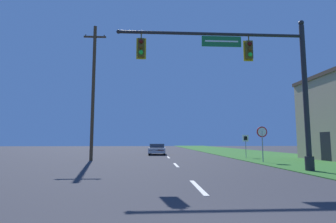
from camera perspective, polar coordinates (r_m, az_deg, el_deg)
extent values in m
cube|color=#2D6626|center=(34.86, 16.95, -8.65)|extent=(10.00, 110.00, 0.04)
cube|color=silver|center=(8.95, 6.54, -16.04)|extent=(0.16, 2.80, 0.01)
cube|color=silver|center=(16.84, 1.77, -11.58)|extent=(0.16, 2.80, 0.01)
cube|color=silver|center=(24.79, 0.09, -9.95)|extent=(0.16, 2.80, 0.01)
cube|color=silver|center=(32.77, -0.77, -9.11)|extent=(0.16, 2.80, 0.01)
cube|color=silver|center=(40.76, -1.29, -8.60)|extent=(0.16, 2.80, 0.01)
cube|color=black|center=(23.13, 31.19, -6.55)|extent=(0.10, 1.20, 2.20)
cylinder|color=#232326|center=(15.17, 28.45, -9.91)|extent=(0.44, 0.44, 0.70)
cylinder|color=#232326|center=(15.31, 27.76, 3.08)|extent=(0.26, 0.26, 7.61)
sphere|color=#232326|center=(16.39, 27.00, 16.81)|extent=(0.28, 0.28, 0.28)
cylinder|color=#232326|center=(14.38, 9.58, 16.30)|extent=(9.67, 0.16, 0.16)
sphere|color=#232326|center=(14.16, -10.74, 16.70)|extent=(0.21, 0.21, 0.21)
cube|color=#196B33|center=(14.35, 11.55, 14.71)|extent=(2.07, 0.06, 0.55)
cube|color=white|center=(14.32, 11.59, 14.75)|extent=(1.74, 0.01, 0.08)
cylinder|color=#4C4214|center=(14.00, -5.85, 16.13)|extent=(0.06, 0.06, 0.35)
cube|color=yellow|center=(13.89, -5.85, 13.44)|extent=(0.50, 0.03, 1.11)
cube|color=#4C4214|center=(13.76, -5.88, 13.63)|extent=(0.34, 0.24, 0.95)
sphere|color=#4C0F0C|center=(13.73, -5.89, 14.95)|extent=(0.22, 0.22, 0.22)
sphere|color=#51380F|center=(13.63, -5.90, 13.83)|extent=(0.22, 0.22, 0.22)
sphere|color=green|center=(13.53, -5.92, 12.70)|extent=(0.22, 0.22, 0.22)
cylinder|color=#4C4214|center=(14.85, 17.14, 15.03)|extent=(0.06, 0.06, 0.35)
cube|color=yellow|center=(14.75, 17.04, 12.49)|extent=(0.50, 0.03, 1.11)
cube|color=#4C4214|center=(14.63, 17.23, 12.66)|extent=(0.34, 0.24, 0.95)
sphere|color=#4C0F0C|center=(14.60, 17.39, 13.89)|extent=(0.22, 0.22, 0.22)
sphere|color=#51380F|center=(14.50, 17.43, 12.83)|extent=(0.22, 0.22, 0.22)
sphere|color=green|center=(14.41, 17.46, 11.76)|extent=(0.22, 0.22, 0.22)
cylinder|color=black|center=(31.33, -0.84, -8.65)|extent=(0.22, 0.64, 0.64)
cylinder|color=black|center=(31.37, -3.79, -8.64)|extent=(0.22, 0.64, 0.64)
cylinder|color=black|center=(28.51, -0.83, -8.87)|extent=(0.22, 0.64, 0.64)
cylinder|color=black|center=(28.55, -4.08, -8.85)|extent=(0.22, 0.64, 0.64)
cube|color=#B7B7BC|center=(29.92, -2.38, -8.41)|extent=(2.00, 4.30, 0.55)
cube|color=#283342|center=(30.01, -2.37, -7.47)|extent=(1.68, 1.84, 0.42)
cube|color=#B7B7BC|center=(30.01, -2.37, -7.13)|extent=(1.64, 1.80, 0.06)
cube|color=#B71414|center=(27.84, -2.49, -8.42)|extent=(1.68, 0.13, 0.14)
cylinder|color=gray|center=(19.89, 19.88, -7.14)|extent=(0.07, 0.07, 2.20)
cylinder|color=red|center=(19.90, 19.77, -4.20)|extent=(0.76, 0.04, 0.76)
cylinder|color=white|center=(19.88, 19.80, -4.19)|extent=(0.61, 0.01, 0.61)
cylinder|color=gray|center=(24.89, 16.57, -7.28)|extent=(0.06, 0.06, 2.00)
cube|color=white|center=(24.89, 16.52, -5.60)|extent=(0.55, 0.04, 0.60)
cube|color=black|center=(24.86, 16.54, -5.60)|extent=(0.31, 0.01, 0.34)
cylinder|color=#4C3823|center=(21.87, -15.98, 4.20)|extent=(0.26, 0.26, 10.93)
cube|color=#4C3823|center=(23.14, -15.61, 15.38)|extent=(1.80, 0.12, 0.12)
cylinder|color=#333338|center=(23.35, -17.47, 15.55)|extent=(0.08, 0.08, 0.12)
cylinder|color=#333338|center=(23.04, -13.71, 15.74)|extent=(0.08, 0.08, 0.12)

